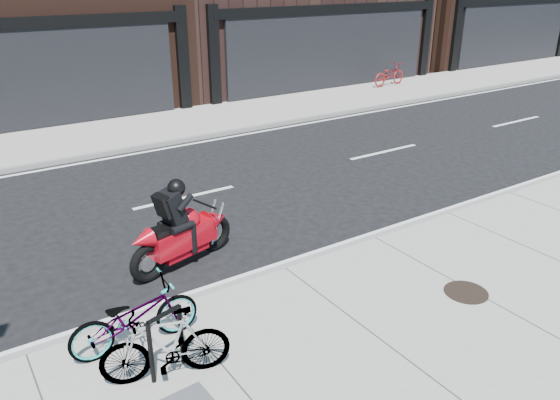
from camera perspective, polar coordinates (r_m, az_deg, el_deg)
ground at (r=10.65m, az=-5.46°, el=-3.20°), size 120.00×120.00×0.00m
sidewalk_near at (r=7.27m, az=14.55°, el=-17.26°), size 60.00×6.00×0.13m
sidewalk_far at (r=17.46m, az=-17.73°, el=6.51°), size 60.00×3.50×0.13m
bike_rack at (r=6.82m, az=-11.83°, el=-13.88°), size 0.50×0.18×0.86m
bicycle_front at (r=7.37m, az=-14.99°, el=-11.69°), size 1.71×0.63×0.89m
bicycle_rear at (r=6.78m, az=-11.91°, el=-14.60°), size 1.60×0.87×0.93m
motorcycle at (r=9.34m, az=-9.77°, el=-2.98°), size 2.08×0.82×1.58m
bicycle_far at (r=24.13m, az=11.34°, el=12.74°), size 1.85×0.82×0.94m
manhole_cover at (r=8.89m, az=18.87°, el=-9.10°), size 0.87×0.87×0.02m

